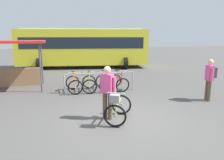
{
  "coord_description": "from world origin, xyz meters",
  "views": [
    {
      "loc": [
        -1.95,
        -5.82,
        2.51
      ],
      "look_at": [
        -0.12,
        1.17,
        1.0
      ],
      "focal_mm": 33.85,
      "sensor_mm": 36.0,
      "label": 1
    }
  ],
  "objects_px": {
    "featured_bicycle": "(118,107)",
    "pedestrian_with_backpack": "(210,77)",
    "racked_bike_yellow": "(89,83)",
    "racked_bike_red": "(119,82)",
    "bus_distant": "(83,46)",
    "market_stall": "(13,60)",
    "racked_bike_orange": "(74,84)",
    "racked_bike_blue": "(104,83)",
    "person_with_featured_bike": "(107,90)"
  },
  "relations": [
    {
      "from": "bus_distant",
      "to": "racked_bike_orange",
      "type": "bearing_deg",
      "value": -100.48
    },
    {
      "from": "racked_bike_yellow",
      "to": "bus_distant",
      "type": "xyz_separation_m",
      "value": [
        0.71,
        7.64,
        1.37
      ]
    },
    {
      "from": "racked_bike_orange",
      "to": "market_stall",
      "type": "relative_size",
      "value": 0.35
    },
    {
      "from": "racked_bike_blue",
      "to": "pedestrian_with_backpack",
      "type": "xyz_separation_m",
      "value": [
        3.63,
        -2.61,
        0.57
      ]
    },
    {
      "from": "racked_bike_blue",
      "to": "person_with_featured_bike",
      "type": "distance_m",
      "value": 3.53
    },
    {
      "from": "racked_bike_blue",
      "to": "market_stall",
      "type": "height_order",
      "value": "market_stall"
    },
    {
      "from": "person_with_featured_bike",
      "to": "market_stall",
      "type": "bearing_deg",
      "value": 124.65
    },
    {
      "from": "racked_bike_yellow",
      "to": "pedestrian_with_backpack",
      "type": "bearing_deg",
      "value": -31.36
    },
    {
      "from": "racked_bike_red",
      "to": "racked_bike_orange",
      "type": "bearing_deg",
      "value": 177.25
    },
    {
      "from": "racked_bike_red",
      "to": "featured_bicycle",
      "type": "height_order",
      "value": "same"
    },
    {
      "from": "bus_distant",
      "to": "market_stall",
      "type": "distance_m",
      "value": 7.35
    },
    {
      "from": "racked_bike_yellow",
      "to": "pedestrian_with_backpack",
      "type": "distance_m",
      "value": 5.1
    },
    {
      "from": "racked_bike_red",
      "to": "featured_bicycle",
      "type": "relative_size",
      "value": 0.91
    },
    {
      "from": "person_with_featured_bike",
      "to": "market_stall",
      "type": "relative_size",
      "value": 0.52
    },
    {
      "from": "racked_bike_yellow",
      "to": "person_with_featured_bike",
      "type": "height_order",
      "value": "person_with_featured_bike"
    },
    {
      "from": "person_with_featured_bike",
      "to": "racked_bike_red",
      "type": "bearing_deg",
      "value": 68.18
    },
    {
      "from": "market_stall",
      "to": "racked_bike_blue",
      "type": "bearing_deg",
      "value": -21.31
    },
    {
      "from": "bus_distant",
      "to": "market_stall",
      "type": "xyz_separation_m",
      "value": [
        -4.16,
        -6.06,
        -0.35
      ]
    },
    {
      "from": "racked_bike_red",
      "to": "featured_bicycle",
      "type": "bearing_deg",
      "value": -106.82
    },
    {
      "from": "featured_bicycle",
      "to": "bus_distant",
      "type": "xyz_separation_m",
      "value": [
        0.42,
        11.39,
        1.3
      ]
    },
    {
      "from": "featured_bicycle",
      "to": "bus_distant",
      "type": "bearing_deg",
      "value": 87.88
    },
    {
      "from": "racked_bike_orange",
      "to": "market_stall",
      "type": "distance_m",
      "value": 3.32
    },
    {
      "from": "racked_bike_orange",
      "to": "racked_bike_red",
      "type": "bearing_deg",
      "value": -2.75
    },
    {
      "from": "racked_bike_orange",
      "to": "person_with_featured_bike",
      "type": "height_order",
      "value": "person_with_featured_bike"
    },
    {
      "from": "racked_bike_yellow",
      "to": "racked_bike_blue",
      "type": "xyz_separation_m",
      "value": [
        0.7,
        -0.03,
        0.0
      ]
    },
    {
      "from": "racked_bike_orange",
      "to": "pedestrian_with_backpack",
      "type": "relative_size",
      "value": 0.68
    },
    {
      "from": "featured_bicycle",
      "to": "person_with_featured_bike",
      "type": "distance_m",
      "value": 0.6
    },
    {
      "from": "racked_bike_orange",
      "to": "racked_bike_red",
      "type": "distance_m",
      "value": 2.1
    },
    {
      "from": "racked_bike_blue",
      "to": "bus_distant",
      "type": "relative_size",
      "value": 0.11
    },
    {
      "from": "racked_bike_red",
      "to": "featured_bicycle",
      "type": "xyz_separation_m",
      "value": [
        -1.11,
        -3.68,
        0.08
      ]
    },
    {
      "from": "racked_bike_orange",
      "to": "person_with_featured_bike",
      "type": "relative_size",
      "value": 0.68
    },
    {
      "from": "market_stall",
      "to": "person_with_featured_bike",
      "type": "bearing_deg",
      "value": -55.35
    },
    {
      "from": "racked_bike_red",
      "to": "pedestrian_with_backpack",
      "type": "distance_m",
      "value": 3.94
    },
    {
      "from": "racked_bike_red",
      "to": "pedestrian_with_backpack",
      "type": "height_order",
      "value": "pedestrian_with_backpack"
    },
    {
      "from": "racked_bike_orange",
      "to": "racked_bike_red",
      "type": "relative_size",
      "value": 0.97
    },
    {
      "from": "racked_bike_red",
      "to": "bus_distant",
      "type": "relative_size",
      "value": 0.11
    },
    {
      "from": "racked_bike_yellow",
      "to": "bus_distant",
      "type": "relative_size",
      "value": 0.11
    },
    {
      "from": "person_with_featured_bike",
      "to": "featured_bicycle",
      "type": "bearing_deg",
      "value": -49.07
    },
    {
      "from": "racked_bike_red",
      "to": "bus_distant",
      "type": "xyz_separation_m",
      "value": [
        -0.69,
        7.71,
        1.37
      ]
    },
    {
      "from": "pedestrian_with_backpack",
      "to": "racked_bike_red",
      "type": "bearing_deg",
      "value": 138.74
    },
    {
      "from": "racked_bike_yellow",
      "to": "racked_bike_red",
      "type": "relative_size",
      "value": 1.01
    },
    {
      "from": "person_with_featured_bike",
      "to": "bus_distant",
      "type": "relative_size",
      "value": 0.16
    },
    {
      "from": "featured_bicycle",
      "to": "pedestrian_with_backpack",
      "type": "height_order",
      "value": "pedestrian_with_backpack"
    },
    {
      "from": "racked_bike_orange",
      "to": "racked_bike_blue",
      "type": "xyz_separation_m",
      "value": [
        1.4,
        -0.07,
        0.0
      ]
    },
    {
      "from": "racked_bike_orange",
      "to": "bus_distant",
      "type": "relative_size",
      "value": 0.11
    },
    {
      "from": "person_with_featured_bike",
      "to": "market_stall",
      "type": "height_order",
      "value": "market_stall"
    },
    {
      "from": "racked_bike_blue",
      "to": "person_with_featured_bike",
      "type": "bearing_deg",
      "value": -100.89
    },
    {
      "from": "person_with_featured_bike",
      "to": "pedestrian_with_backpack",
      "type": "relative_size",
      "value": 1.0
    },
    {
      "from": "pedestrian_with_backpack",
      "to": "market_stall",
      "type": "height_order",
      "value": "market_stall"
    },
    {
      "from": "pedestrian_with_backpack",
      "to": "market_stall",
      "type": "relative_size",
      "value": 0.52
    }
  ]
}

